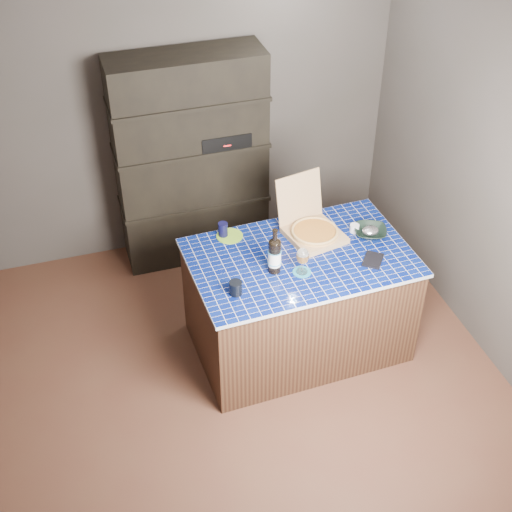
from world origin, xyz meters
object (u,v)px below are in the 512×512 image
object	(u,v)px
kitchen_island	(298,301)
mead_bottle	(275,255)
pizza_box	(313,229)
bowl	(370,232)
wine_glass	(303,256)
dvd_case	(373,260)

from	to	relation	value
kitchen_island	mead_bottle	xyz separation A→B (m)	(-0.22, -0.10, 0.55)
pizza_box	bowl	distance (m)	0.41
pizza_box	mead_bottle	world-z (taller)	pizza_box
kitchen_island	wine_glass	distance (m)	0.58
wine_glass	dvd_case	bearing A→B (deg)	-3.11
bowl	wine_glass	bearing A→B (deg)	-157.97
kitchen_island	dvd_case	size ratio (longest dim) A/B	9.09
pizza_box	bowl	world-z (taller)	pizza_box
kitchen_island	wine_glass	world-z (taller)	wine_glass
pizza_box	dvd_case	bearing A→B (deg)	-65.07
mead_bottle	wine_glass	xyz separation A→B (m)	(0.17, -0.07, 0.00)
mead_bottle	dvd_case	world-z (taller)	mead_bottle
pizza_box	mead_bottle	size ratio (longest dim) A/B	1.48
dvd_case	pizza_box	bearing A→B (deg)	163.94
wine_glass	bowl	world-z (taller)	wine_glass
pizza_box	bowl	xyz separation A→B (m)	(0.39, -0.12, -0.03)
wine_glass	pizza_box	bearing A→B (deg)	59.26
pizza_box	wine_glass	distance (m)	0.43
kitchen_island	mead_bottle	size ratio (longest dim) A/B	4.56
pizza_box	wine_glass	size ratio (longest dim) A/B	2.59
mead_bottle	bowl	distance (m)	0.81
pizza_box	mead_bottle	xyz separation A→B (m)	(-0.39, -0.29, 0.08)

